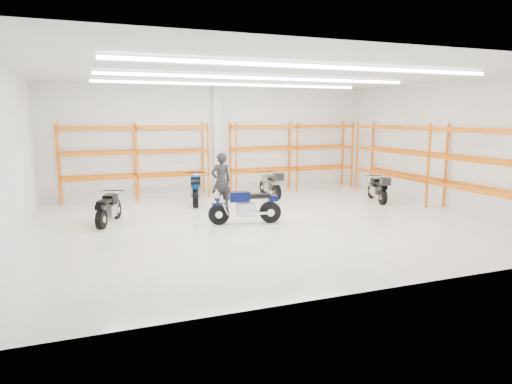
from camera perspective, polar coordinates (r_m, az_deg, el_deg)
name	(u,v)px	position (r m, az deg, el deg)	size (l,w,h in m)	color
ground	(270,221)	(14.28, 1.73, -3.70)	(14.00, 14.00, 0.00)	silver
room_shell	(270,115)	(13.93, 1.75, 9.59)	(14.02, 12.02, 4.51)	white
motorcycle_main	(248,207)	(13.90, -0.99, -1.88)	(2.23, 0.83, 1.10)	black
motorcycle_back_a	(108,210)	(14.52, -18.00, -2.11)	(0.95, 1.88, 0.97)	black
motorcycle_back_b	(196,190)	(17.20, -7.56, 0.25)	(0.94, 2.25, 1.12)	black
motorcycle_back_c	(271,185)	(18.39, 1.94, 0.89)	(0.67, 2.09, 1.08)	black
motorcycle_back_d	(378,189)	(18.03, 15.05, 0.35)	(0.90, 1.99, 1.04)	black
standing_man	(221,182)	(15.85, -4.39, 1.29)	(0.73, 0.48, 2.01)	black
structural_column	(217,140)	(19.44, -4.90, 6.46)	(0.32, 0.32, 4.50)	white
pallet_racking_back_left	(136,154)	(18.48, -14.80, 4.59)	(5.67, 0.87, 3.00)	#F06500
pallet_racking_back_right	(293,150)	(20.36, 4.66, 5.29)	(5.67, 0.87, 3.00)	#F06500
pallet_racking_side	(438,157)	(17.52, 21.77, 4.08)	(0.87, 9.07, 3.00)	#F06500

